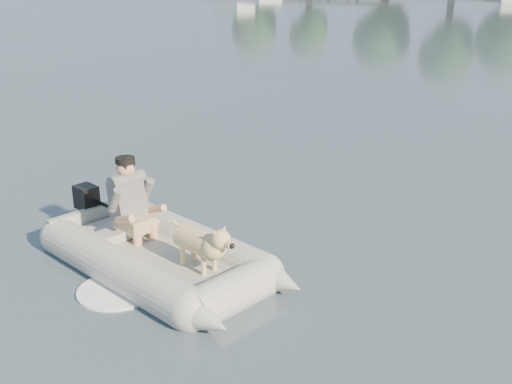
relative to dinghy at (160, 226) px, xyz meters
The scene contains 5 objects.
water 1.06m from the dinghy, 42.26° to the right, with size 160.00×160.00×0.00m, color #50626C.
dinghy is the anchor object (origin of this frame).
man 0.69m from the dinghy, 164.51° to the left, with size 0.69×0.59×1.02m, color #5D5E62, non-canonical shape.
dog 0.62m from the dinghy, ahead, with size 0.88×0.31×0.59m, color tan, non-canonical shape.
outboard_motor 1.60m from the dinghy, 168.75° to the left, with size 0.39×0.27×0.75m, color black, non-canonical shape.
Camera 1 is at (3.97, -4.49, 3.53)m, focal length 45.00 mm.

